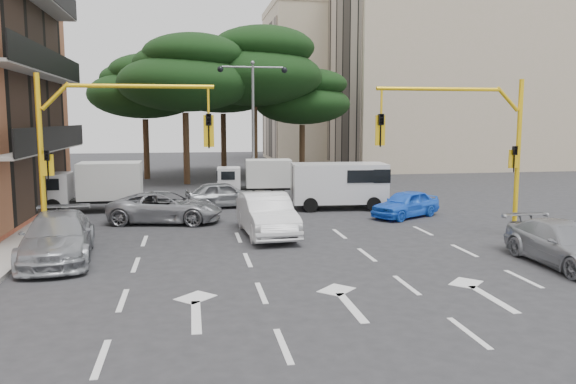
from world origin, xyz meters
name	(u,v)px	position (x,y,z in m)	size (l,w,h in m)	color
ground	(308,257)	(0.00, 0.00, 0.00)	(120.00, 120.00, 0.00)	#28282B
median_strip	(254,193)	(0.00, 16.00, 0.07)	(1.40, 6.00, 0.15)	gray
apartment_beige_near	(448,66)	(19.95, 32.00, 9.35)	(20.20, 12.15, 18.70)	#B9AC8B
apartment_beige_far	(340,84)	(12.95, 44.00, 8.35)	(16.20, 12.15, 16.70)	#B9AC8B
pine_left_near	(185,73)	(-3.94, 21.96, 7.60)	(9.15, 9.15, 10.23)	#382616
pine_center	(255,67)	(1.06, 23.96, 8.30)	(9.98, 9.98, 11.16)	#382616
pine_left_far	(145,86)	(-6.94, 25.96, 6.91)	(8.32, 8.32, 9.30)	#382616
pine_right	(303,97)	(5.06, 25.96, 6.22)	(7.49, 7.49, 8.37)	#382616
pine_back	(224,81)	(-0.94, 28.96, 7.60)	(9.15, 9.15, 10.23)	#382616
signal_mast_right	(475,136)	(6.80, 1.99, 3.88)	(5.79, 0.37, 6.00)	yellow
signal_mast_left	(97,138)	(-6.80, 1.99, 3.88)	(5.79, 0.37, 6.00)	yellow
street_lamp_center	(253,103)	(0.00, 16.00, 5.43)	(4.16, 0.36, 7.77)	slate
car_white_hatch	(267,215)	(-0.87, 3.77, 0.82)	(1.73, 4.95, 1.63)	silver
car_blue_compact	(406,204)	(6.00, 6.66, 0.62)	(1.47, 3.67, 1.25)	blue
car_silver_wagon	(58,237)	(-8.00, 1.04, 0.75)	(2.11, 5.18, 1.50)	#95979C
car_silver_cross_a	(166,207)	(-4.85, 7.18, 0.68)	(2.26, 4.90, 1.36)	#92949A
car_silver_cross_b	(224,194)	(-2.09, 11.03, 0.67)	(1.58, 3.94, 1.34)	gray
car_silver_parked	(565,244)	(7.60, -2.38, 0.67)	(1.89, 4.65, 1.35)	#95969C
van_white	(339,186)	(3.60, 9.65, 1.18)	(2.13, 4.70, 2.35)	silver
box_truck_a	(92,187)	(-8.52, 10.88, 1.21)	(2.06, 4.91, 2.42)	silver
box_truck_b	(255,178)	(-0.02, 14.98, 1.08)	(1.84, 4.38, 2.15)	silver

